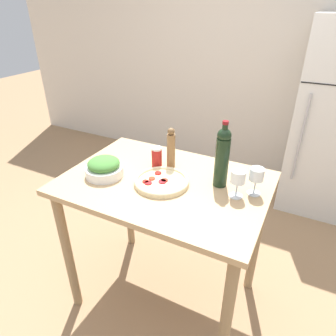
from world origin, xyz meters
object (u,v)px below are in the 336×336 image
at_px(wine_glass_near, 238,178).
at_px(salt_canister, 157,157).
at_px(refrigerator, 335,121).
at_px(wine_bottle, 222,156).
at_px(salad_bowl, 104,168).
at_px(wine_glass_far, 256,176).
at_px(pepper_mill, 171,149).
at_px(homemade_pizza, 162,182).

xyz_separation_m(wine_glass_near, salt_canister, (-0.50, 0.09, -0.04)).
bearing_deg(refrigerator, wine_glass_near, -104.80).
distance_m(wine_bottle, salad_bowl, 0.65).
xyz_separation_m(refrigerator, salad_bowl, (-1.15, -1.79, 0.12)).
xyz_separation_m(salad_bowl, salt_canister, (0.21, 0.22, 0.01)).
bearing_deg(salad_bowl, salt_canister, 46.32).
distance_m(refrigerator, wine_glass_far, 1.64).
xyz_separation_m(wine_glass_far, salt_canister, (-0.58, 0.03, -0.04)).
bearing_deg(salad_bowl, wine_glass_near, 10.50).
bearing_deg(wine_glass_far, wine_glass_near, -139.21).
bearing_deg(pepper_mill, salt_canister, -153.34).
distance_m(wine_glass_far, pepper_mill, 0.51).
distance_m(refrigerator, wine_glass_near, 1.72).
bearing_deg(refrigerator, salt_canister, -120.98).
bearing_deg(salad_bowl, wine_glass_far, 14.01).
bearing_deg(refrigerator, pepper_mill, -119.53).
bearing_deg(salt_canister, homemade_pizza, -52.73).
bearing_deg(salt_canister, wine_glass_far, -2.48).
bearing_deg(homemade_pizza, wine_glass_far, 15.96).
bearing_deg(pepper_mill, refrigerator, 60.47).
bearing_deg(refrigerator, wine_glass_far, -102.84).
xyz_separation_m(wine_bottle, wine_glass_far, (0.18, -0.00, -0.06)).
xyz_separation_m(wine_bottle, salad_bowl, (-0.61, -0.20, -0.12)).
height_order(salad_bowl, homemade_pizza, salad_bowl).
bearing_deg(homemade_pizza, salt_canister, 127.27).
xyz_separation_m(wine_glass_far, pepper_mill, (-0.50, 0.06, 0.01)).
height_order(wine_bottle, salad_bowl, wine_bottle).
distance_m(wine_glass_near, wine_glass_far, 0.10).
distance_m(refrigerator, wine_bottle, 1.70).
bearing_deg(wine_glass_far, salad_bowl, -165.99).
distance_m(wine_glass_far, salt_canister, 0.58).
distance_m(wine_bottle, wine_glass_far, 0.19).
bearing_deg(refrigerator, salad_bowl, -122.80).
relative_size(refrigerator, wine_glass_near, 11.75).
distance_m(pepper_mill, homemade_pizza, 0.22).
distance_m(salad_bowl, homemade_pizza, 0.34).
xyz_separation_m(wine_bottle, wine_glass_near, (0.11, -0.07, -0.07)).
height_order(pepper_mill, salt_canister, pepper_mill).
height_order(wine_glass_near, wine_glass_far, same).
distance_m(refrigerator, pepper_mill, 1.77).
relative_size(salad_bowl, salt_canister, 1.68).
relative_size(pepper_mill, salt_canister, 1.95).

